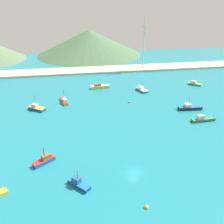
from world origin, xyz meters
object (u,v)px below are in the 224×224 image
object	(u,v)px
fishing_boat_3	(37,108)
fishing_boat_6	(194,83)
radio_tower	(144,43)
fishing_boat_8	(190,107)
fishing_boat_4	(64,101)
fishing_boat_11	(142,90)
buoy_0	(146,207)
fishing_boat_1	(203,119)
fishing_boat_7	(100,86)
fishing_boat_0	(79,183)
buoy_1	(129,102)
fishing_boat_9	(45,160)

from	to	relation	value
fishing_boat_3	fishing_boat_6	distance (m)	87.29
radio_tower	fishing_boat_8	bearing A→B (deg)	-87.79
fishing_boat_4	fishing_boat_11	distance (m)	41.45
fishing_boat_6	buoy_0	bearing A→B (deg)	-123.37
fishing_boat_1	fishing_boat_7	world-z (taller)	fishing_boat_7
fishing_boat_0	fishing_boat_11	world-z (taller)	fishing_boat_11
fishing_boat_1	fishing_boat_6	xyz separation A→B (m)	(17.80, 42.06, -0.03)
fishing_boat_0	fishing_boat_4	size ratio (longest dim) A/B	0.64
fishing_boat_3	buoy_1	distance (m)	42.27
fishing_boat_1	fishing_boat_8	world-z (taller)	fishing_boat_8
fishing_boat_0	radio_tower	bearing A→B (deg)	65.58
fishing_boat_3	fishing_boat_8	bearing A→B (deg)	-9.27
fishing_boat_4	radio_tower	distance (m)	73.97
fishing_boat_1	fishing_boat_3	distance (m)	70.87
radio_tower	buoy_1	bearing A→B (deg)	-112.23
radio_tower	fishing_boat_9	bearing A→B (deg)	-121.42
fishing_boat_1	fishing_boat_7	xyz separation A→B (m)	(-36.14, 45.70, 0.08)
fishing_boat_4	fishing_boat_6	world-z (taller)	fishing_boat_4
fishing_boat_3	radio_tower	world-z (taller)	radio_tower
fishing_boat_3	radio_tower	distance (m)	86.87
fishing_boat_7	fishing_boat_11	size ratio (longest dim) A/B	1.30
fishing_boat_3	radio_tower	xyz separation A→B (m)	(64.66, 55.54, 16.77)
fishing_boat_11	fishing_boat_1	bearing A→B (deg)	-68.56
fishing_boat_0	fishing_boat_4	bearing A→B (deg)	94.17
fishing_boat_7	buoy_1	world-z (taller)	fishing_boat_7
fishing_boat_7	buoy_0	size ratio (longest dim) A/B	10.25
fishing_boat_6	fishing_boat_8	xyz separation A→B (m)	(-17.82, -30.65, 0.09)
fishing_boat_8	fishing_boat_9	bearing A→B (deg)	-154.76
fishing_boat_6	buoy_0	xyz separation A→B (m)	(-53.31, -80.94, -0.64)
fishing_boat_9	buoy_1	distance (m)	53.83
fishing_boat_3	fishing_boat_1	bearing A→B (deg)	-18.41
buoy_0	radio_tower	bearing A→B (deg)	74.26
fishing_boat_3	fishing_boat_7	world-z (taller)	fishing_boat_3
fishing_boat_0	fishing_boat_9	size ratio (longest dim) A/B	0.92
fishing_boat_9	radio_tower	size ratio (longest dim) A/B	0.20
fishing_boat_4	buoy_0	size ratio (longest dim) A/B	9.50
fishing_boat_8	fishing_boat_9	size ratio (longest dim) A/B	1.57
fishing_boat_11	buoy_1	distance (m)	17.65
fishing_boat_1	fishing_boat_8	size ratio (longest dim) A/B	0.95
fishing_boat_11	buoy_0	bearing A→B (deg)	-105.25
fishing_boat_7	fishing_boat_6	bearing A→B (deg)	-3.86
buoy_0	radio_tower	size ratio (longest dim) A/B	0.03
fishing_boat_8	fishing_boat_11	xyz separation A→B (m)	(-14.68, 26.03, -0.09)
fishing_boat_0	radio_tower	world-z (taller)	radio_tower
fishing_boat_0	fishing_boat_8	bearing A→B (deg)	38.23
fishing_boat_4	radio_tower	world-z (taller)	radio_tower
radio_tower	fishing_boat_7	bearing A→B (deg)	-136.17
fishing_boat_0	fishing_boat_6	size ratio (longest dim) A/B	0.86
fishing_boat_1	buoy_0	size ratio (longest dim) A/B	9.83
fishing_boat_1	buoy_0	bearing A→B (deg)	-132.41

